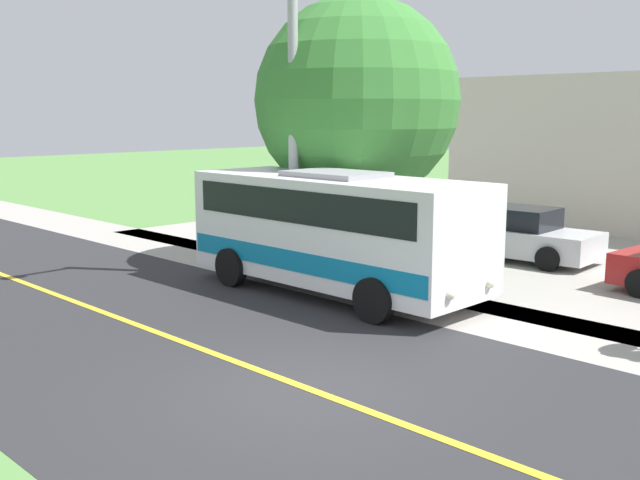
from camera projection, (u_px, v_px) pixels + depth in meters
ground_plane at (306, 388)px, 10.84m from camera, size 120.00×120.00×0.00m
road_surface at (306, 388)px, 10.84m from camera, size 8.00×100.00×0.01m
sidewalk at (496, 319)px, 14.47m from camera, size 2.40×100.00×0.01m
road_centre_line at (306, 388)px, 10.83m from camera, size 0.16×100.00×0.00m
shuttle_bus_front at (335, 227)px, 16.33m from camera, size 2.69×7.19×2.73m
street_light_pole at (289, 86)px, 17.33m from camera, size 1.97×0.24×8.42m
parked_car_near at (515, 234)px, 20.35m from camera, size 2.18×4.48×1.45m
tree_curbside at (357, 101)px, 19.23m from camera, size 5.37×5.37×7.00m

